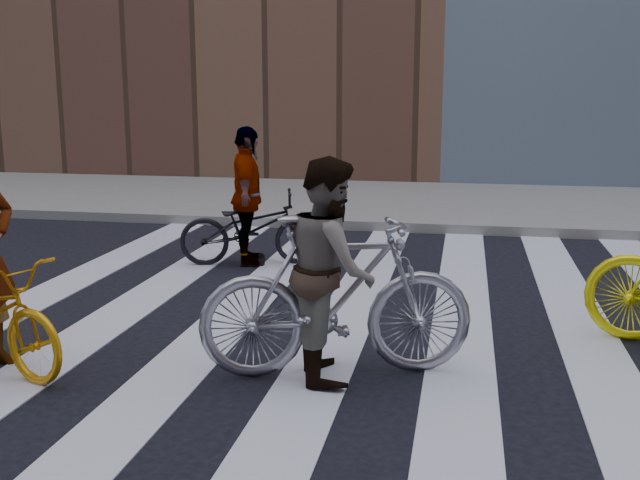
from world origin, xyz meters
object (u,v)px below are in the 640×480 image
(rider_rear, at_px, (247,197))
(bike_silver_mid, at_px, (337,296))
(bike_dark_rear, at_px, (252,228))
(rider_mid, at_px, (330,268))

(rider_rear, bearing_deg, bike_silver_mid, -168.10)
(bike_dark_rear, distance_m, rider_mid, 3.78)
(bike_silver_mid, xyz_separation_m, rider_rear, (-1.71, 3.40, 0.23))
(rider_mid, height_order, rider_rear, rider_rear)
(bike_dark_rear, bearing_deg, bike_silver_mid, -168.78)
(rider_mid, distance_m, rider_rear, 3.78)
(bike_silver_mid, bearing_deg, rider_rear, 10.25)
(bike_silver_mid, bearing_deg, rider_mid, 73.55)
(bike_silver_mid, height_order, rider_mid, rider_mid)
(bike_silver_mid, bearing_deg, bike_dark_rear, 9.58)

